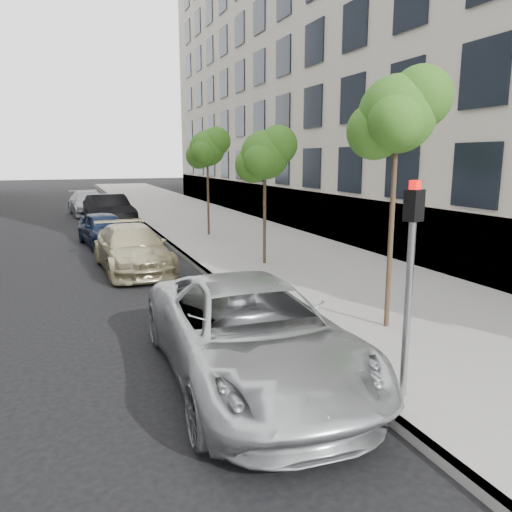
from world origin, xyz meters
TOP-DOWN VIEW (x-y plane):
  - ground at (0.00, 0.00)m, footprint 160.00×160.00m
  - sidewalk at (4.30, 24.00)m, footprint 6.40×72.00m
  - curb at (1.18, 24.00)m, footprint 0.15×72.00m
  - tree_near at (3.23, 1.50)m, footprint 1.76×1.56m
  - tree_mid at (3.23, 8.00)m, footprint 1.81×1.61m
  - tree_far at (3.23, 14.50)m, footprint 1.82×1.62m
  - signal_pole at (1.64, -1.08)m, footprint 0.29×0.25m
  - minivan at (-0.10, 0.45)m, footprint 2.79×5.69m
  - suv at (-0.79, 9.08)m, footprint 2.21×4.87m
  - sedan_blue at (-1.23, 14.04)m, footprint 2.11×4.12m
  - sedan_black at (-0.51, 19.95)m, footprint 2.40×5.06m
  - sedan_rear at (-1.26, 25.49)m, footprint 2.44×5.16m

SIDE VIEW (x-z plane):
  - ground at x=0.00m, z-range 0.00..0.00m
  - sidewalk at x=4.30m, z-range 0.00..0.14m
  - curb at x=1.18m, z-range 0.00..0.14m
  - sedan_blue at x=-1.23m, z-range 0.00..1.34m
  - suv at x=-0.79m, z-range 0.00..1.38m
  - sedan_rear at x=-1.26m, z-range 0.00..1.45m
  - minivan at x=-0.10m, z-range 0.00..1.55m
  - sedan_black at x=-0.51m, z-range 0.00..1.60m
  - signal_pole at x=1.64m, z-range 0.53..3.55m
  - tree_mid at x=3.23m, z-range 1.39..5.69m
  - tree_far at x=3.23m, z-range 1.54..6.14m
  - tree_near at x=3.23m, z-range 1.76..6.74m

